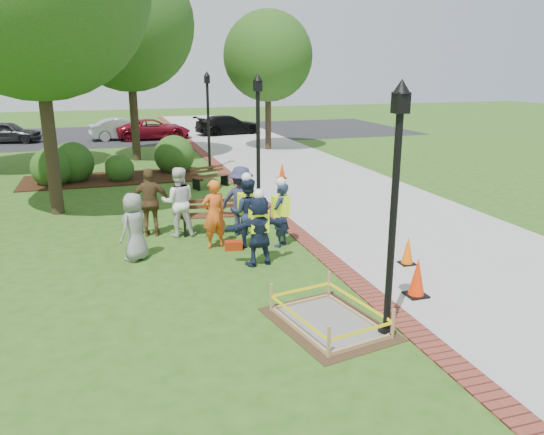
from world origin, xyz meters
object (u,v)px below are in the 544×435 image
object	(u,v)px
hivis_worker_c	(247,210)
wet_concrete_pad	(329,312)
bench_near	(211,223)
hivis_worker_b	(281,212)
cone_front	(417,278)
lamp_near	(395,193)
hivis_worker_a	(259,227)

from	to	relation	value
hivis_worker_c	wet_concrete_pad	bearing A→B (deg)	-86.47
bench_near	hivis_worker_c	distance (m)	1.64
bench_near	hivis_worker_b	world-z (taller)	hivis_worker_b
bench_near	cone_front	world-z (taller)	bench_near
lamp_near	hivis_worker_c	bearing A→B (deg)	101.88
cone_front	hivis_worker_c	size ratio (longest dim) A/B	0.43
wet_concrete_pad	lamp_near	distance (m)	2.46
wet_concrete_pad	cone_front	world-z (taller)	cone_front
bench_near	cone_front	size ratio (longest dim) A/B	2.13
hivis_worker_a	hivis_worker_c	distance (m)	1.38
hivis_worker_b	hivis_worker_c	size ratio (longest dim) A/B	0.94
cone_front	hivis_worker_c	world-z (taller)	hivis_worker_c
hivis_worker_b	cone_front	bearing A→B (deg)	-67.09
hivis_worker_a	hivis_worker_b	world-z (taller)	hivis_worker_a
wet_concrete_pad	hivis_worker_b	world-z (taller)	hivis_worker_b
wet_concrete_pad	hivis_worker_b	bearing A→B (deg)	83.06
bench_near	hivis_worker_a	world-z (taller)	hivis_worker_a
wet_concrete_pad	hivis_worker_b	distance (m)	4.45
hivis_worker_c	hivis_worker_a	bearing A→B (deg)	-93.24
bench_near	cone_front	distance (m)	6.22
bench_near	lamp_near	xyz separation A→B (m)	(1.76, -6.57, 2.19)
hivis_worker_a	cone_front	bearing A→B (deg)	-46.87
lamp_near	hivis_worker_b	xyz separation A→B (m)	(-0.28, 4.97, -1.59)
lamp_near	hivis_worker_c	world-z (taller)	lamp_near
hivis_worker_b	hivis_worker_a	bearing A→B (deg)	-128.35
hivis_worker_b	hivis_worker_c	distance (m)	0.85
wet_concrete_pad	lamp_near	world-z (taller)	lamp_near
hivis_worker_a	hivis_worker_b	distance (m)	1.44
cone_front	hivis_worker_c	distance (m)	4.75
cone_front	hivis_worker_b	world-z (taller)	hivis_worker_b
hivis_worker_a	hivis_worker_b	size ratio (longest dim) A/B	1.00
wet_concrete_pad	hivis_worker_a	distance (m)	3.32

